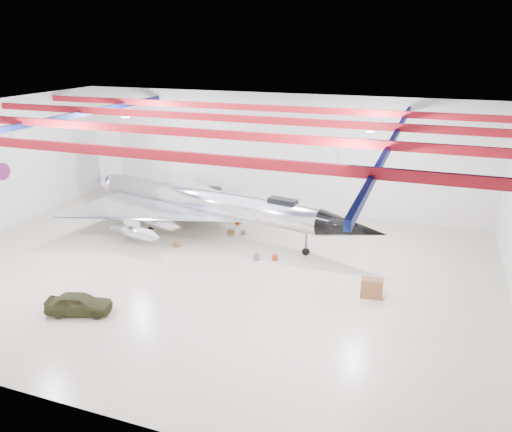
% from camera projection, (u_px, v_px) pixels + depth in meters
% --- Properties ---
extents(floor, '(40.00, 40.00, 0.00)m').
position_uv_depth(floor, '(208.00, 269.00, 35.83)').
color(floor, '#BAAF94').
rests_on(floor, ground).
extents(wall_back, '(40.00, 0.00, 40.00)m').
position_uv_depth(wall_back, '(273.00, 152.00, 47.29)').
color(wall_back, silver).
rests_on(wall_back, floor).
extents(ceiling, '(40.00, 40.00, 0.00)m').
position_uv_depth(ceiling, '(203.00, 115.00, 32.15)').
color(ceiling, '#0A0F38').
rests_on(ceiling, wall_back).
extents(ceiling_structure, '(39.50, 29.50, 1.08)m').
position_uv_depth(ceiling_structure, '(203.00, 125.00, 32.38)').
color(ceiling_structure, maroon).
rests_on(ceiling_structure, ceiling).
extents(wall_roundel, '(0.10, 1.50, 1.50)m').
position_uv_depth(wall_roundel, '(3.00, 172.00, 42.30)').
color(wall_roundel, '#B21414').
rests_on(wall_roundel, wall_left).
extents(jet_aircraft, '(28.57, 19.06, 7.83)m').
position_uv_depth(jet_aircraft, '(206.00, 204.00, 41.73)').
color(jet_aircraft, silver).
rests_on(jet_aircraft, floor).
extents(jeep, '(4.19, 2.75, 1.33)m').
position_uv_depth(jeep, '(79.00, 303.00, 29.87)').
color(jeep, '#323319').
rests_on(jeep, floor).
extents(desk, '(1.44, 0.82, 1.26)m').
position_uv_depth(desk, '(372.00, 288.00, 31.75)').
color(desk, brown).
rests_on(desk, floor).
extents(crate_ply, '(0.66, 0.60, 0.38)m').
position_uv_depth(crate_ply, '(177.00, 244.00, 39.71)').
color(crate_ply, olive).
rests_on(crate_ply, floor).
extents(toolbox_red, '(0.47, 0.41, 0.28)m').
position_uv_depth(toolbox_red, '(238.00, 223.00, 44.51)').
color(toolbox_red, '#A22C10').
rests_on(toolbox_red, floor).
extents(engine_drum, '(0.59, 0.59, 0.42)m').
position_uv_depth(engine_drum, '(257.00, 257.00, 37.31)').
color(engine_drum, '#59595B').
rests_on(engine_drum, floor).
extents(crate_small, '(0.44, 0.36, 0.30)m').
position_uv_depth(crate_small, '(166.00, 222.00, 44.64)').
color(crate_small, '#59595B').
rests_on(crate_small, floor).
extents(tool_chest, '(0.57, 0.57, 0.39)m').
position_uv_depth(tool_chest, '(275.00, 258.00, 37.26)').
color(tool_chest, '#A22C10').
rests_on(tool_chest, floor).
extents(oil_barrel, '(0.60, 0.56, 0.34)m').
position_uv_depth(oil_barrel, '(231.00, 232.00, 42.27)').
color(oil_barrel, olive).
rests_on(oil_barrel, floor).
extents(spares_box, '(0.46, 0.46, 0.36)m').
position_uv_depth(spares_box, '(243.00, 233.00, 42.13)').
color(spares_box, '#59595B').
rests_on(spares_box, floor).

